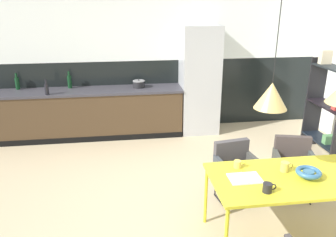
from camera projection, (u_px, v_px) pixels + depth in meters
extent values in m
plane|color=tan|center=(189.00, 226.00, 3.83)|extent=(8.50, 8.50, 0.00)
cube|color=black|center=(158.00, 94.00, 6.59)|extent=(6.50, 0.12, 1.32)
cube|color=white|center=(157.00, 24.00, 6.14)|extent=(6.50, 0.12, 1.32)
cube|color=#443220|center=(86.00, 114.00, 6.16)|extent=(3.48, 0.60, 0.84)
cube|color=#37353C|center=(84.00, 91.00, 6.01)|extent=(3.51, 0.63, 0.04)
cube|color=black|center=(86.00, 140.00, 6.00)|extent=(3.48, 0.01, 0.10)
cube|color=#ADAFB2|center=(199.00, 80.00, 6.24)|extent=(0.69, 0.60, 1.99)
cube|color=gold|center=(297.00, 178.00, 3.40)|extent=(1.75, 0.83, 0.03)
cylinder|color=yellow|center=(206.00, 195.00, 3.77)|extent=(0.04, 0.04, 0.71)
cube|color=#383A39|center=(238.00, 172.00, 4.15)|extent=(0.55, 0.53, 0.06)
cube|color=#403C3E|center=(231.00, 152.00, 4.27)|extent=(0.46, 0.15, 0.31)
cube|color=#3A3A36|center=(254.00, 162.00, 4.18)|extent=(0.11, 0.42, 0.14)
cube|color=#33383D|center=(222.00, 167.00, 4.06)|extent=(0.11, 0.42, 0.14)
cylinder|color=black|center=(259.00, 193.00, 4.11)|extent=(0.02, 0.02, 0.39)
cylinder|color=black|center=(229.00, 198.00, 4.00)|extent=(0.02, 0.02, 0.39)
cylinder|color=black|center=(243.00, 178.00, 4.45)|extent=(0.02, 0.02, 0.39)
cylinder|color=black|center=(216.00, 183.00, 4.34)|extent=(0.02, 0.02, 0.39)
cylinder|color=black|center=(249.00, 198.00, 4.34)|extent=(0.08, 0.41, 0.02)
cylinder|color=black|center=(221.00, 203.00, 4.24)|extent=(0.08, 0.41, 0.02)
cube|color=#383A39|center=(294.00, 167.00, 4.28)|extent=(0.58, 0.56, 0.06)
cube|color=#3E3532|center=(292.00, 147.00, 4.41)|extent=(0.46, 0.19, 0.31)
cube|color=#363C3B|center=(313.00, 161.00, 4.23)|extent=(0.15, 0.41, 0.14)
cube|color=#3A3C35|center=(277.00, 159.00, 4.27)|extent=(0.15, 0.41, 0.14)
cylinder|color=black|center=(312.00, 191.00, 4.16)|extent=(0.02, 0.02, 0.38)
cylinder|color=black|center=(279.00, 189.00, 4.20)|extent=(0.02, 0.02, 0.38)
cylinder|color=black|center=(304.00, 176.00, 4.51)|extent=(0.02, 0.02, 0.38)
cylinder|color=black|center=(273.00, 174.00, 4.55)|extent=(0.02, 0.02, 0.38)
cylinder|color=black|center=(306.00, 195.00, 4.40)|extent=(0.12, 0.41, 0.02)
cylinder|color=black|center=(275.00, 193.00, 4.44)|extent=(0.12, 0.41, 0.02)
cylinder|color=#33607F|center=(308.00, 174.00, 3.36)|extent=(0.11, 0.11, 0.07)
torus|color=#2D5A82|center=(309.00, 172.00, 3.36)|extent=(0.25, 0.25, 0.05)
cube|color=white|center=(237.00, 179.00, 3.34)|extent=(0.16, 0.23, 0.01)
cube|color=white|center=(253.00, 178.00, 3.36)|extent=(0.16, 0.23, 0.01)
cube|color=beige|center=(245.00, 178.00, 3.35)|extent=(0.01, 0.23, 0.00)
cylinder|color=black|center=(267.00, 188.00, 3.11)|extent=(0.09, 0.09, 0.09)
torus|color=black|center=(273.00, 187.00, 3.12)|extent=(0.06, 0.01, 0.06)
cylinder|color=gold|center=(285.00, 167.00, 3.48)|extent=(0.09, 0.09, 0.10)
torus|color=gold|center=(290.00, 166.00, 3.49)|extent=(0.07, 0.01, 0.07)
cylinder|color=gold|center=(237.00, 164.00, 3.56)|extent=(0.08, 0.08, 0.08)
torus|color=gold|center=(242.00, 164.00, 3.56)|extent=(0.06, 0.01, 0.06)
cylinder|color=black|center=(139.00, 84.00, 6.16)|extent=(0.21, 0.21, 0.12)
cylinder|color=gray|center=(139.00, 81.00, 6.14)|extent=(0.22, 0.22, 0.01)
sphere|color=black|center=(139.00, 80.00, 6.13)|extent=(0.02, 0.02, 0.02)
cylinder|color=#0F3319|center=(70.00, 82.00, 6.11)|extent=(0.07, 0.07, 0.23)
cylinder|color=#0F3319|center=(69.00, 73.00, 6.06)|extent=(0.04, 0.04, 0.08)
cylinder|color=black|center=(47.00, 89.00, 5.69)|extent=(0.07, 0.07, 0.18)
cylinder|color=black|center=(46.00, 82.00, 5.65)|extent=(0.03, 0.03, 0.08)
cylinder|color=#0F3319|center=(17.00, 83.00, 6.02)|extent=(0.07, 0.07, 0.22)
cylinder|color=#0F3319|center=(16.00, 75.00, 5.97)|extent=(0.04, 0.04, 0.08)
cube|color=black|center=(314.00, 103.00, 5.68)|extent=(0.30, 0.03, 1.53)
cube|color=black|center=(323.00, 141.00, 5.46)|extent=(0.30, 0.83, 0.02)
cube|color=#4C7F4C|center=(329.00, 139.00, 5.31)|extent=(0.18, 0.10, 0.14)
cube|color=black|center=(329.00, 106.00, 5.26)|extent=(0.30, 0.83, 0.02)
cube|color=black|center=(336.00, 68.00, 5.05)|extent=(0.30, 0.83, 0.02)
cube|color=beige|center=(325.00, 57.00, 5.30)|extent=(0.18, 0.10, 0.22)
cylinder|color=black|center=(278.00, 33.00, 2.91)|extent=(0.01, 0.01, 0.89)
cone|color=tan|center=(271.00, 96.00, 3.10)|extent=(0.31, 0.31, 0.25)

